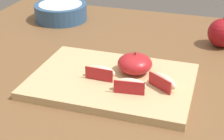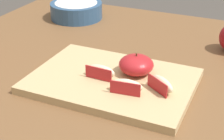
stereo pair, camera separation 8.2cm
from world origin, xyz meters
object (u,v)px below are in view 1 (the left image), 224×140
at_px(apple_wedge_middle, 163,81).
at_px(apple_wedge_back, 101,72).
at_px(apple_half_skin_up, 135,64).
at_px(ceramic_fruit_bowl, 61,11).
at_px(whole_apple_red_delicious, 222,33).
at_px(apple_wedge_near_knife, 130,85).
at_px(cutting_board, 112,81).

xyz_separation_m(apple_wedge_middle, apple_wedge_back, (-0.15, -0.00, 0.00)).
relative_size(apple_half_skin_up, ceramic_fruit_bowl, 0.46).
relative_size(apple_wedge_middle, ceramic_fruit_bowl, 0.39).
relative_size(apple_half_skin_up, apple_wedge_middle, 1.17).
height_order(apple_half_skin_up, apple_wedge_back, apple_half_skin_up).
height_order(apple_wedge_back, whole_apple_red_delicious, whole_apple_red_delicious).
bearing_deg(apple_wedge_near_knife, whole_apple_red_delicious, 63.61).
relative_size(apple_half_skin_up, whole_apple_red_delicious, 0.91).
distance_m(cutting_board, apple_wedge_back, 0.04).
xyz_separation_m(apple_half_skin_up, whole_apple_red_delicious, (0.19, 0.27, 0.00)).
height_order(apple_wedge_middle, whole_apple_red_delicious, whole_apple_red_delicious).
height_order(apple_half_skin_up, whole_apple_red_delicious, whole_apple_red_delicious).
bearing_deg(whole_apple_red_delicious, apple_half_skin_up, -125.33).
xyz_separation_m(apple_half_skin_up, ceramic_fruit_bowl, (-0.36, 0.34, -0.01)).
distance_m(apple_wedge_back, whole_apple_red_delicious, 0.42).
relative_size(apple_wedge_back, ceramic_fruit_bowl, 0.39).
bearing_deg(apple_wedge_back, apple_half_skin_up, 37.76).
bearing_deg(cutting_board, ceramic_fruit_bowl, 128.87).
relative_size(apple_wedge_middle, apple_wedge_near_knife, 0.98).
relative_size(cutting_board, ceramic_fruit_bowl, 2.07).
xyz_separation_m(cutting_board, whole_apple_red_delicious, (0.24, 0.31, 0.03)).
height_order(cutting_board, apple_wedge_back, apple_wedge_back).
height_order(apple_wedge_near_knife, whole_apple_red_delicious, whole_apple_red_delicious).
bearing_deg(apple_wedge_back, apple_wedge_near_knife, -25.39).
height_order(whole_apple_red_delicious, ceramic_fruit_bowl, whole_apple_red_delicious).
relative_size(cutting_board, whole_apple_red_delicious, 4.14).
bearing_deg(apple_wedge_near_knife, ceramic_fruit_bowl, 130.23).
distance_m(apple_wedge_back, ceramic_fruit_bowl, 0.49).
distance_m(apple_wedge_middle, apple_wedge_back, 0.15).
distance_m(cutting_board, apple_half_skin_up, 0.07).
height_order(apple_wedge_middle, ceramic_fruit_bowl, ceramic_fruit_bowl).
height_order(apple_half_skin_up, apple_wedge_middle, apple_half_skin_up).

